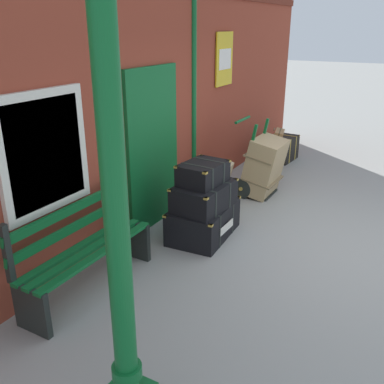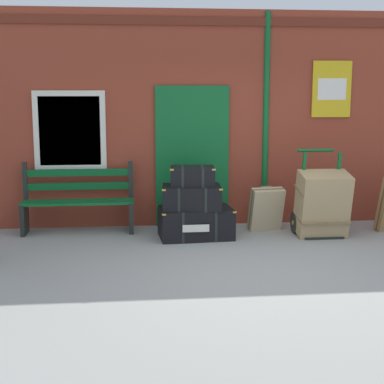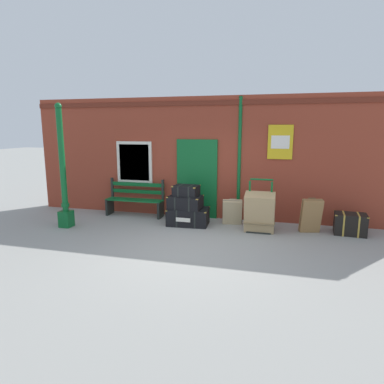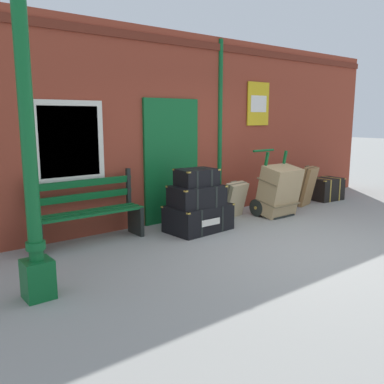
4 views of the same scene
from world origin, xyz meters
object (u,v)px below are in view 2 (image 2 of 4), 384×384
large_brown_trunk (322,204)px  suitcase_charcoal (266,209)px  steamer_trunk_top (192,176)px  porters_trolley (318,215)px  platform_bench (78,202)px  steamer_trunk_base (196,223)px  steamer_trunk_middle (191,197)px

large_brown_trunk → suitcase_charcoal: (-0.69, 0.44, -0.15)m
steamer_trunk_top → porters_trolley: bearing=0.8°
platform_bench → steamer_trunk_top: bearing=-17.5°
steamer_trunk_base → suitcase_charcoal: suitcase_charcoal is taller
steamer_trunk_top → porters_trolley: size_ratio=0.53×
platform_bench → steamer_trunk_base: size_ratio=1.52×
steamer_trunk_middle → suitcase_charcoal: size_ratio=1.27×
steamer_trunk_middle → suitcase_charcoal: bearing=15.7°
platform_bench → steamer_trunk_middle: platform_bench is taller
steamer_trunk_top → large_brown_trunk: steamer_trunk_top is taller
platform_bench → steamer_trunk_top: size_ratio=2.50×
steamer_trunk_top → platform_bench: bearing=162.5°
large_brown_trunk → porters_trolley: bearing=90.0°
steamer_trunk_base → porters_trolley: 1.76m
platform_bench → suitcase_charcoal: bearing=-4.5°
steamer_trunk_top → steamer_trunk_base: bearing=10.3°
suitcase_charcoal → steamer_trunk_middle: bearing=-164.3°
steamer_trunk_middle → suitcase_charcoal: 1.20m
steamer_trunk_base → suitcase_charcoal: size_ratio=1.59×
steamer_trunk_middle → large_brown_trunk: bearing=-3.9°
porters_trolley → steamer_trunk_base: bearing=-179.5°
steamer_trunk_middle → porters_trolley: size_ratio=0.70×
steamer_trunk_base → large_brown_trunk: size_ratio=1.11×
platform_bench → porters_trolley: size_ratio=1.33×
steamer_trunk_top → suitcase_charcoal: size_ratio=0.97×
platform_bench → steamer_trunk_middle: 1.68m
platform_bench → large_brown_trunk: 3.48m
large_brown_trunk → suitcase_charcoal: 0.84m
steamer_trunk_middle → suitcase_charcoal: steamer_trunk_middle is taller
platform_bench → suitcase_charcoal: (2.72, -0.22, -0.12)m
large_brown_trunk → platform_bench: bearing=169.1°
suitcase_charcoal → platform_bench: bearing=175.5°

